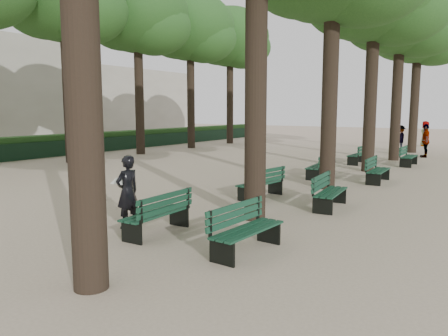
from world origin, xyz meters
The scene contains 21 objects.
ground centered at (0.00, 0.00, 0.00)m, with size 120.00×120.00×0.00m, color #C3AC93.
tree_central_4 centered at (1.50, 18.00, 7.65)m, with size 6.00×6.00×9.95m.
tree_central_5 centered at (1.50, 23.00, 7.65)m, with size 6.00×6.00×9.95m.
tree_far_3 centered at (-12.00, 13.00, 8.14)m, with size 6.00×6.00×10.45m.
tree_far_4 centered at (-12.00, 18.00, 8.14)m, with size 6.00×6.00×10.45m.
tree_far_5 centered at (-12.00, 23.00, 8.14)m, with size 6.00×6.00×10.45m.
bench_left_0 centered at (0.37, 0.72, 0.27)m, with size 0.63×1.82×0.92m.
bench_left_1 centered at (0.37, 5.38, 0.27)m, with size 0.80×1.86×0.92m.
bench_left_2 centered at (0.37, 10.06, 0.27)m, with size 0.77×1.85×0.92m.
bench_left_3 centered at (0.37, 15.36, 0.27)m, with size 0.58×1.80×0.92m.
bench_right_0 centered at (2.63, 0.70, 0.27)m, with size 0.68×1.83×0.92m.
bench_right_1 centered at (2.63, 5.17, 0.27)m, with size 0.75×1.85×0.92m.
bench_right_2 centered at (2.63, 10.24, 0.27)m, with size 0.64×1.82×0.92m.
bench_right_3 centered at (2.63, 15.93, 0.27)m, with size 0.59×1.81×0.92m.
man_with_map centered at (-0.52, 0.74, 0.83)m, with size 0.63×0.69×1.66m.
pedestrian_d centered at (1.37, 28.61, 0.91)m, with size 0.89×0.37×1.83m, color #262628.
pedestrian_c centered at (2.65, 20.35, 0.93)m, with size 1.10×0.37×1.87m, color #262628.
pedestrian_b centered at (0.71, 23.40, 0.84)m, with size 1.08×0.33×1.67m, color #262628.
fence centered at (-15.00, 11.00, 0.45)m, with size 0.08×42.00×0.90m, color black.
hedge centered at (-15.70, 11.00, 0.60)m, with size 1.20×42.00×1.20m, color #1B4317.
building_far centered at (-33.00, 30.00, 3.50)m, with size 12.00×16.00×7.00m, color #B7B2A3.
Camera 1 is at (6.61, -6.14, 2.67)m, focal length 35.00 mm.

